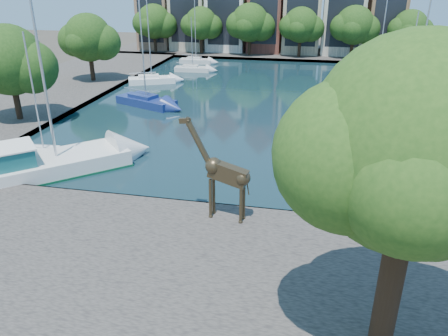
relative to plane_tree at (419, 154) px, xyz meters
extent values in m
plane|color=#38332B|center=(-7.62, 9.01, -7.67)|extent=(160.00, 160.00, 0.00)
cube|color=black|center=(-7.62, 33.01, -7.63)|extent=(38.00, 50.00, 0.08)
cube|color=#4F4A44|center=(-7.62, 2.01, -7.42)|extent=(50.00, 14.00, 0.50)
cube|color=#4F4A44|center=(-7.62, 65.01, -7.42)|extent=(60.00, 16.00, 0.50)
cube|color=#4F4A44|center=(-32.62, 33.01, -7.42)|extent=(14.00, 52.00, 0.50)
cylinder|color=#332114|center=(-0.12, 0.01, -4.42)|extent=(0.80, 0.80, 5.50)
sphere|color=#234915|center=(-0.12, 0.01, 0.25)|extent=(6.40, 6.40, 6.40)
sphere|color=#234915|center=(-1.88, -0.39, -0.07)|extent=(4.48, 4.48, 4.48)
cube|color=#91694F|center=(-30.62, 65.01, -1.67)|extent=(5.39, 9.00, 11.00)
cube|color=black|center=(-30.62, 60.53, -1.67)|extent=(4.40, 0.05, 8.25)
cube|color=#BBAE90|center=(-24.62, 65.01, -0.92)|extent=(5.88, 9.00, 12.50)
cube|color=black|center=(-24.62, 60.53, -0.92)|extent=(4.80, 0.05, 9.38)
cube|color=silver|center=(-18.12, 65.01, -1.92)|extent=(6.37, 9.00, 10.50)
cube|color=black|center=(-18.12, 60.53, -1.92)|extent=(5.20, 0.05, 7.88)
cube|color=brown|center=(-11.62, 65.01, -0.67)|extent=(5.39, 9.00, 13.00)
cube|color=black|center=(-11.62, 60.53, -0.67)|extent=(4.40, 0.05, 9.75)
cube|color=tan|center=(-5.62, 65.01, -1.42)|extent=(5.88, 9.00, 11.50)
cube|color=black|center=(-5.62, 60.53, -1.42)|extent=(4.80, 0.05, 8.62)
cube|color=beige|center=(0.88, 65.01, -1.17)|extent=(6.37, 9.00, 12.00)
cube|color=black|center=(0.88, 60.53, -1.17)|extent=(5.20, 0.05, 9.00)
cube|color=brown|center=(7.38, 65.01, -1.92)|extent=(5.39, 9.00, 10.50)
cube|color=black|center=(7.38, 60.53, -1.92)|extent=(4.40, 0.05, 7.88)
cylinder|color=#332114|center=(-29.62, 59.51, -5.57)|extent=(0.50, 0.50, 3.20)
sphere|color=#193810|center=(-29.62, 59.51, -2.29)|extent=(5.60, 5.60, 5.60)
sphere|color=#193810|center=(-27.94, 59.81, -2.85)|extent=(4.20, 4.20, 4.20)
sphere|color=#193810|center=(-31.16, 59.11, -2.57)|extent=(3.92, 3.92, 3.92)
cylinder|color=#332114|center=(-21.62, 59.51, -5.57)|extent=(0.50, 0.50, 3.20)
sphere|color=#193810|center=(-21.62, 59.51, -2.41)|extent=(5.20, 5.20, 5.20)
sphere|color=#193810|center=(-20.06, 59.81, -2.93)|extent=(3.90, 3.90, 3.90)
sphere|color=#193810|center=(-23.05, 59.11, -2.67)|extent=(3.64, 3.64, 3.64)
cylinder|color=#332114|center=(-13.62, 59.51, -5.57)|extent=(0.50, 0.50, 3.20)
sphere|color=#193810|center=(-13.62, 59.51, -2.17)|extent=(6.00, 6.00, 6.00)
sphere|color=#193810|center=(-11.82, 59.81, -2.77)|extent=(4.50, 4.50, 4.50)
sphere|color=#193810|center=(-15.27, 59.11, -2.47)|extent=(4.20, 4.20, 4.20)
cylinder|color=#332114|center=(-5.62, 59.51, -5.57)|extent=(0.50, 0.50, 3.20)
sphere|color=#193810|center=(-5.62, 59.51, -2.35)|extent=(5.40, 5.40, 5.40)
sphere|color=#193810|center=(-4.00, 59.81, -2.89)|extent=(4.05, 4.05, 4.05)
sphere|color=#193810|center=(-7.10, 59.11, -2.62)|extent=(3.78, 3.78, 3.78)
cylinder|color=#332114|center=(2.38, 59.51, -5.57)|extent=(0.50, 0.50, 3.20)
sphere|color=#193810|center=(2.38, 59.51, -2.23)|extent=(5.80, 5.80, 5.80)
sphere|color=#193810|center=(4.12, 59.81, -2.81)|extent=(4.35, 4.35, 4.35)
sphere|color=#193810|center=(0.79, 59.11, -2.52)|extent=(4.06, 4.06, 4.06)
cylinder|color=#332114|center=(10.38, 59.51, -5.57)|extent=(0.50, 0.50, 3.20)
sphere|color=#193810|center=(10.38, 59.51, -2.41)|extent=(5.20, 5.20, 5.20)
sphere|color=#193810|center=(11.94, 59.81, -2.93)|extent=(3.90, 3.90, 3.90)
sphere|color=#193810|center=(8.95, 59.11, -2.67)|extent=(3.64, 3.64, 3.64)
cylinder|color=#332114|center=(-28.62, 21.01, -5.47)|extent=(0.54, 0.54, 3.40)
sphere|color=#193810|center=(-28.62, 21.01, -1.97)|extent=(6.00, 6.00, 6.00)
sphere|color=#193810|center=(-26.82, 21.31, -2.57)|extent=(4.50, 4.50, 4.50)
cylinder|color=#332114|center=(-29.62, 37.01, -5.47)|extent=(0.54, 0.54, 3.40)
sphere|color=#193810|center=(-29.62, 37.01, -2.09)|extent=(5.60, 5.60, 5.60)
sphere|color=#193810|center=(-27.94, 37.31, -2.65)|extent=(4.20, 4.20, 4.20)
sphere|color=#193810|center=(-31.16, 36.61, -2.37)|extent=(3.92, 3.92, 3.92)
cylinder|color=#3C301E|center=(-7.84, 7.42, -6.07)|extent=(0.17, 0.17, 2.20)
cylinder|color=#3C301E|center=(-7.77, 7.87, -6.07)|extent=(0.17, 0.17, 2.20)
cylinder|color=#3C301E|center=(-6.19, 7.16, -6.07)|extent=(0.17, 0.17, 2.20)
cylinder|color=#3C301E|center=(-6.12, 7.61, -6.07)|extent=(0.17, 0.17, 2.20)
cube|color=#3C301E|center=(-6.93, 7.51, -4.60)|extent=(2.20, 0.90, 1.29)
cylinder|color=#3C301E|center=(-8.47, 7.75, -3.17)|extent=(1.44, 0.53, 2.28)
cube|color=#3C301E|center=(-9.22, 7.87, -2.05)|extent=(0.63, 0.28, 0.35)
cube|color=silver|center=(-20.53, 11.01, -6.89)|extent=(11.16, 10.83, 1.40)
cylinder|color=#B2B2B7|center=(-19.51, 11.98, -1.11)|extent=(0.17, 0.17, 10.79)
cube|color=silver|center=(-21.50, 13.57, -7.17)|extent=(5.82, 2.39, 0.83)
cube|color=silver|center=(-21.50, 13.57, -6.90)|extent=(2.58, 1.57, 0.46)
cylinder|color=#B2B2B7|center=(-21.50, 13.57, -2.81)|extent=(0.11, 0.11, 8.27)
cube|color=navy|center=(-19.62, 28.82, -7.08)|extent=(6.86, 4.62, 1.02)
cube|color=navy|center=(-19.62, 28.82, -6.74)|extent=(3.24, 2.57, 0.57)
cylinder|color=#B2B2B7|center=(-19.62, 28.82, -1.71)|extent=(0.14, 0.14, 10.18)
cube|color=white|center=(-22.62, 38.58, -7.13)|extent=(5.95, 4.13, 0.93)
cube|color=white|center=(-22.62, 38.58, -6.82)|extent=(2.82, 2.28, 0.52)
cylinder|color=#B2B2B7|center=(-22.62, 38.58, -2.01)|extent=(0.12, 0.12, 9.72)
cube|color=silver|center=(-19.62, 46.68, -7.20)|extent=(4.95, 1.94, 0.79)
cube|color=silver|center=(-19.62, 46.68, -6.93)|extent=(2.19, 1.29, 0.44)
cylinder|color=#B2B2B7|center=(-19.62, 46.68, -3.69)|extent=(0.11, 0.11, 6.58)
cube|color=silver|center=(-20.74, 52.74, -7.17)|extent=(4.84, 1.73, 0.84)
cube|color=silver|center=(-20.74, 52.74, -6.89)|extent=(2.12, 1.20, 0.46)
cylinder|color=#B2B2B7|center=(-20.74, 52.74, -2.45)|extent=(0.11, 0.11, 8.98)
cube|color=white|center=(7.38, 21.77, -7.20)|extent=(5.11, 1.81, 0.79)
cube|color=white|center=(7.38, 21.77, -6.93)|extent=(2.24, 1.26, 0.44)
cube|color=navy|center=(4.38, 21.91, -7.15)|extent=(7.26, 4.49, 0.88)
cube|color=navy|center=(4.38, 21.91, -6.85)|extent=(3.38, 2.56, 0.49)
cylinder|color=#B2B2B7|center=(4.38, 21.91, -1.90)|extent=(0.12, 0.12, 10.00)
cube|color=silver|center=(6.72, 36.92, -7.15)|extent=(6.44, 4.52, 0.87)
cube|color=silver|center=(6.72, 36.92, -6.86)|extent=(3.05, 2.48, 0.49)
cylinder|color=#B2B2B7|center=(6.72, 36.92, -2.78)|extent=(0.12, 0.12, 8.27)
cube|color=white|center=(5.66, 52.23, -7.08)|extent=(6.65, 4.58, 1.01)
cube|color=white|center=(5.66, 52.23, -6.75)|extent=(3.15, 2.53, 0.56)
cylinder|color=#B2B2B7|center=(5.66, 52.23, -1.62)|extent=(0.14, 0.14, 10.37)
camera|label=1|loc=(-3.10, -12.22, 4.57)|focal=35.00mm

